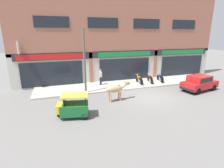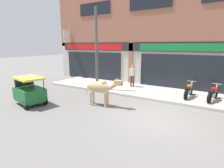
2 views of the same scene
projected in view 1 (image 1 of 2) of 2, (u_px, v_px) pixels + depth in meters
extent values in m
plane|color=slate|center=(149.00, 97.00, 14.80)|extent=(90.00, 90.00, 0.00)
cube|color=#B7AFA3|center=(131.00, 84.00, 18.33)|extent=(19.00, 3.38, 0.16)
cube|color=#9E604C|center=(125.00, 18.00, 18.29)|extent=(23.00, 0.55, 7.25)
cube|color=beige|center=(124.00, 66.00, 19.68)|extent=(23.00, 0.55, 3.40)
cube|color=#28282D|center=(125.00, 54.00, 19.02)|extent=(22.08, 0.08, 0.64)
cube|color=black|center=(53.00, 74.00, 17.16)|extent=(5.83, 0.10, 2.40)
cube|color=red|center=(51.00, 57.00, 16.68)|extent=(6.13, 0.05, 0.52)
cube|color=#9E604C|center=(91.00, 68.00, 18.25)|extent=(0.36, 0.12, 3.40)
cube|color=black|center=(125.00, 69.00, 19.47)|extent=(5.83, 0.10, 2.40)
cube|color=#197A38|center=(125.00, 54.00, 18.99)|extent=(6.13, 0.05, 0.52)
cube|color=#9E604C|center=(155.00, 64.00, 20.56)|extent=(0.36, 0.12, 3.40)
cube|color=black|center=(182.00, 66.00, 21.79)|extent=(5.83, 0.10, 2.40)
cube|color=#197A38|center=(183.00, 52.00, 21.30)|extent=(6.13, 0.05, 0.52)
cube|color=black|center=(52.00, 22.00, 15.94)|extent=(3.13, 0.06, 1.00)
cube|color=black|center=(103.00, 23.00, 17.42)|extent=(3.13, 0.06, 1.00)
cube|color=black|center=(147.00, 24.00, 18.89)|extent=(3.13, 0.06, 1.00)
cube|color=black|center=(184.00, 25.00, 20.37)|extent=(3.13, 0.06, 1.00)
cube|color=silver|center=(18.00, 48.00, 15.27)|extent=(0.08, 0.80, 1.10)
ellipsoid|color=tan|center=(115.00, 89.00, 13.65)|extent=(1.46, 0.71, 0.60)
sphere|color=tan|center=(118.00, 86.00, 13.70)|extent=(0.32, 0.32, 0.32)
cylinder|color=tan|center=(119.00, 95.00, 14.14)|extent=(0.12, 0.12, 0.72)
cylinder|color=tan|center=(120.00, 96.00, 13.89)|extent=(0.12, 0.12, 0.72)
cylinder|color=tan|center=(109.00, 97.00, 13.77)|extent=(0.12, 0.12, 0.72)
cylinder|color=tan|center=(111.00, 98.00, 13.52)|extent=(0.12, 0.12, 0.72)
cylinder|color=tan|center=(124.00, 86.00, 13.95)|extent=(0.49, 0.30, 0.43)
cube|color=tan|center=(127.00, 83.00, 14.02)|extent=(0.39, 0.27, 0.26)
cube|color=#957A57|center=(129.00, 83.00, 14.10)|extent=(0.16, 0.18, 0.14)
cone|color=beige|center=(126.00, 81.00, 14.04)|extent=(0.12, 0.07, 0.19)
cone|color=beige|center=(127.00, 81.00, 13.86)|extent=(0.12, 0.07, 0.19)
cube|color=tan|center=(125.00, 82.00, 14.11)|extent=(0.06, 0.14, 0.10)
cube|color=tan|center=(127.00, 83.00, 13.83)|extent=(0.06, 0.14, 0.10)
cylinder|color=tan|center=(106.00, 93.00, 13.40)|extent=(0.17, 0.06, 0.60)
cylinder|color=black|center=(200.00, 84.00, 17.59)|extent=(0.62, 0.29, 0.60)
cylinder|color=black|center=(214.00, 88.00, 16.38)|extent=(0.62, 0.29, 0.60)
cylinder|color=black|center=(184.00, 87.00, 16.51)|extent=(0.62, 0.29, 0.60)
cylinder|color=black|center=(198.00, 91.00, 15.30)|extent=(0.62, 0.29, 0.60)
cube|color=red|center=(199.00, 84.00, 16.36)|extent=(3.74, 2.24, 0.60)
cube|color=red|center=(199.00, 78.00, 16.15)|extent=(2.14, 1.78, 0.56)
cube|color=black|center=(199.00, 78.00, 16.15)|extent=(1.99, 1.77, 0.35)
cube|color=black|center=(210.00, 84.00, 17.23)|extent=(0.41, 1.51, 0.20)
cube|color=black|center=(187.00, 89.00, 15.61)|extent=(0.41, 1.51, 0.20)
sphere|color=silver|center=(206.00, 80.00, 17.57)|extent=(0.14, 0.14, 0.14)
sphere|color=silver|center=(216.00, 82.00, 16.76)|extent=(0.14, 0.14, 0.14)
cube|color=red|center=(182.00, 85.00, 15.92)|extent=(0.06, 0.16, 0.14)
cube|color=red|center=(192.00, 87.00, 15.09)|extent=(0.06, 0.16, 0.14)
cylinder|color=black|center=(61.00, 114.00, 11.10)|extent=(0.46, 0.21, 0.44)
cylinder|color=black|center=(85.00, 117.00, 10.77)|extent=(0.46, 0.21, 0.44)
cylinder|color=black|center=(85.00, 110.00, 11.77)|extent=(0.46, 0.21, 0.44)
cube|color=#19602D|center=(75.00, 109.00, 11.10)|extent=(1.91, 1.48, 0.70)
cube|color=yellow|center=(60.00, 108.00, 10.98)|extent=(0.53, 0.93, 0.52)
cylinder|color=black|center=(63.00, 103.00, 10.40)|extent=(0.04, 0.04, 0.55)
cylinder|color=black|center=(66.00, 97.00, 11.34)|extent=(0.04, 0.04, 0.55)
cylinder|color=black|center=(85.00, 102.00, 10.54)|extent=(0.04, 0.04, 0.55)
cylinder|color=black|center=(86.00, 96.00, 11.48)|extent=(0.04, 0.04, 0.55)
cube|color=#DBCC42|center=(75.00, 95.00, 10.86)|extent=(1.81, 1.41, 0.10)
cube|color=black|center=(65.00, 100.00, 10.87)|extent=(0.22, 0.91, 0.50)
cylinder|color=black|center=(137.00, 79.00, 18.86)|extent=(0.15, 0.57, 0.56)
cylinder|color=black|center=(142.00, 82.00, 17.69)|extent=(0.15, 0.57, 0.56)
cube|color=#B2B5BA|center=(139.00, 80.00, 18.25)|extent=(0.23, 0.34, 0.24)
cube|color=orange|center=(139.00, 78.00, 18.33)|extent=(0.28, 0.42, 0.24)
cube|color=black|center=(140.00, 79.00, 17.96)|extent=(0.27, 0.54, 0.12)
cylinder|color=#B2B5BA|center=(138.00, 77.00, 18.73)|extent=(0.06, 0.27, 0.59)
cylinder|color=#B2B5BA|center=(137.00, 74.00, 18.69)|extent=(0.52, 0.08, 0.03)
sphere|color=silver|center=(137.00, 75.00, 18.77)|extent=(0.12, 0.12, 0.12)
cylinder|color=#B2B5BA|center=(140.00, 82.00, 17.91)|extent=(0.10, 0.48, 0.06)
cylinder|color=black|center=(148.00, 78.00, 19.22)|extent=(0.22, 0.57, 0.56)
cylinder|color=black|center=(152.00, 81.00, 18.02)|extent=(0.22, 0.57, 0.56)
cube|color=#B2B5BA|center=(150.00, 79.00, 18.59)|extent=(0.27, 0.36, 0.24)
cube|color=red|center=(150.00, 77.00, 18.67)|extent=(0.32, 0.44, 0.24)
cube|color=black|center=(151.00, 78.00, 18.29)|extent=(0.33, 0.56, 0.12)
cylinder|color=#B2B5BA|center=(149.00, 76.00, 19.08)|extent=(0.10, 0.27, 0.59)
cylinder|color=#B2B5BA|center=(149.00, 73.00, 19.04)|extent=(0.51, 0.15, 0.03)
sphere|color=silver|center=(149.00, 74.00, 19.13)|extent=(0.12, 0.12, 0.12)
cylinder|color=#B2B5BA|center=(150.00, 81.00, 18.26)|extent=(0.17, 0.48, 0.06)
cylinder|color=black|center=(158.00, 77.00, 19.65)|extent=(0.21, 0.57, 0.56)
cylinder|color=black|center=(162.00, 80.00, 18.46)|extent=(0.21, 0.57, 0.56)
cube|color=#B2B5BA|center=(160.00, 78.00, 19.03)|extent=(0.26, 0.35, 0.24)
cube|color=navy|center=(160.00, 76.00, 19.11)|extent=(0.32, 0.44, 0.24)
cube|color=black|center=(161.00, 77.00, 18.73)|extent=(0.32, 0.55, 0.12)
cylinder|color=#B2B5BA|center=(158.00, 75.00, 19.51)|extent=(0.09, 0.27, 0.59)
cylinder|color=#B2B5BA|center=(158.00, 72.00, 19.48)|extent=(0.52, 0.14, 0.03)
sphere|color=silver|center=(158.00, 73.00, 19.57)|extent=(0.12, 0.12, 0.12)
cylinder|color=#B2B5BA|center=(160.00, 80.00, 18.69)|extent=(0.16, 0.48, 0.06)
cylinder|color=#2D2D33|center=(100.00, 81.00, 17.62)|extent=(0.11, 0.11, 0.82)
cylinder|color=#2D2D33|center=(101.00, 81.00, 17.77)|extent=(0.11, 0.11, 0.82)
cylinder|color=silver|center=(101.00, 74.00, 17.51)|extent=(0.32, 0.32, 0.56)
cylinder|color=silver|center=(99.00, 75.00, 17.34)|extent=(0.08, 0.08, 0.56)
cylinder|color=silver|center=(102.00, 74.00, 17.69)|extent=(0.08, 0.08, 0.56)
sphere|color=tan|center=(100.00, 70.00, 17.40)|extent=(0.20, 0.20, 0.20)
cylinder|color=#595651|center=(85.00, 62.00, 14.78)|extent=(0.18, 0.18, 5.47)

